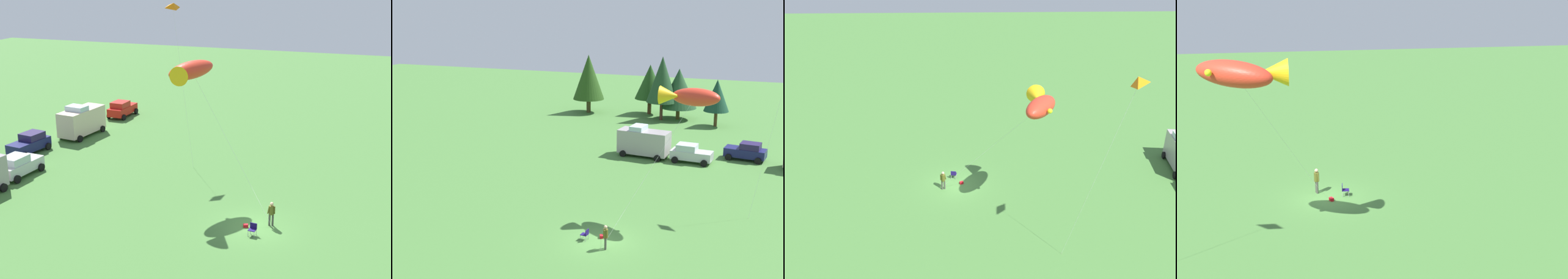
{
  "view_description": "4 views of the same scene",
  "coord_description": "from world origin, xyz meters",
  "views": [
    {
      "loc": [
        -32.92,
        -7.14,
        17.05
      ],
      "look_at": [
        -0.32,
        4.16,
        5.96
      ],
      "focal_mm": 50.0,
      "sensor_mm": 36.0,
      "label": 1
    },
    {
      "loc": [
        10.91,
        -33.42,
        16.82
      ],
      "look_at": [
        -2.01,
        2.83,
        6.57
      ],
      "focal_mm": 50.0,
      "sensor_mm": 36.0,
      "label": 2
    },
    {
      "loc": [
        34.85,
        1.17,
        21.73
      ],
      "look_at": [
        0.22,
        2.26,
        4.61
      ],
      "focal_mm": 42.0,
      "sensor_mm": 36.0,
      "label": 3
    },
    {
      "loc": [
        3.37,
        33.85,
        13.94
      ],
      "look_at": [
        -2.13,
        4.84,
        5.33
      ],
      "focal_mm": 50.0,
      "sensor_mm": 36.0,
      "label": 4
    }
  ],
  "objects": [
    {
      "name": "van_motorhome_grey",
      "position": [
        -2.31,
        21.51,
        1.64
      ],
      "size": [
        5.63,
        3.15,
        3.34
      ],
      "rotation": [
        0.0,
        0.0,
        3.02
      ],
      "color": "#9F9597",
      "rests_on": "ground"
    },
    {
      "name": "car_navy_hatch",
      "position": [
        8.21,
        23.78,
        0.95
      ],
      "size": [
        4.41,
        2.7,
        1.89
      ],
      "rotation": [
        0.0,
        0.0,
        -0.14
      ],
      "color": "#18194F",
      "rests_on": "ground"
    },
    {
      "name": "car_silver_compact",
      "position": [
        2.81,
        21.03,
        0.95
      ],
      "size": [
        4.33,
        2.5,
        1.89
      ],
      "rotation": [
        0.0,
        0.0,
        3.06
      ],
      "color": "#BABCBE",
      "rests_on": "ground"
    },
    {
      "name": "kite_large_fish",
      "position": [
        4.65,
        6.39,
        9.55
      ],
      "size": [
        7.09,
        9.3,
        10.37
      ],
      "color": "red",
      "rests_on": "ground"
    },
    {
      "name": "backpack_on_grass",
      "position": [
        -0.18,
        0.59,
        0.11
      ],
      "size": [
        0.32,
        0.38,
        0.22
      ],
      "primitive_type": "cube",
      "rotation": [
        0.0,
        0.0,
        5.1
      ],
      "color": "red",
      "rests_on": "ground"
    },
    {
      "name": "folding_chair",
      "position": [
        -1.13,
        -0.12,
        0.49
      ],
      "size": [
        0.54,
        0.54,
        0.82
      ],
      "rotation": [
        0.0,
        0.0,
        3.01
      ],
      "color": "#1B0F53",
      "rests_on": "ground"
    },
    {
      "name": "ground_plane",
      "position": [
        0.0,
        0.0,
        0.0
      ],
      "size": [
        160.0,
        160.0,
        0.0
      ],
      "primitive_type": "plane",
      "color": "#457937"
    },
    {
      "name": "treeline_distant",
      "position": [
        -3.19,
        41.08,
        4.89
      ],
      "size": [
        38.67,
        9.23,
        8.81
      ],
      "color": "#433C1F",
      "rests_on": "ground"
    },
    {
      "name": "person_kite_flyer",
      "position": [
        0.63,
        -0.99,
        1.02
      ],
      "size": [
        0.41,
        0.54,
        1.74
      ],
      "rotation": [
        0.0,
        0.0,
        3.37
      ],
      "color": "#48483F",
      "rests_on": "ground"
    }
  ]
}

